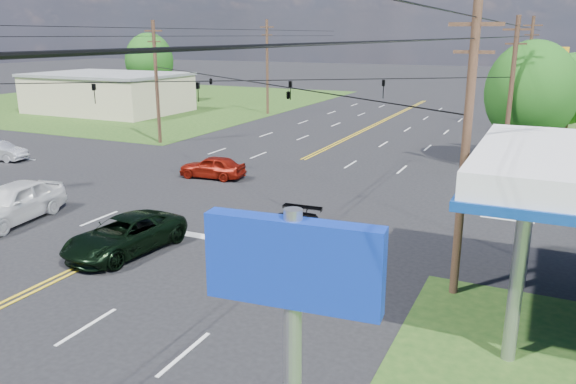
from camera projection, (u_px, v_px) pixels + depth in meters
The scene contains 21 objects.
ground at pixel (247, 187), 32.09m from camera, with size 280.00×280.00×0.00m, color black.
grass_nw at pixel (134, 101), 74.30m from camera, with size 46.00×48.00×0.03m, color #1D4114.
stop_bar at pixel (258, 247), 23.07m from camera, with size 10.00×0.50×0.02m, color silver.
retail_nw at pixel (109, 94), 63.00m from camera, with size 16.00×11.00×4.00m, color #C1B591.
pole_se at pixel (465, 150), 17.60m from camera, with size 1.60×0.28×9.50m.
pole_nw at pixel (156, 81), 43.92m from camera, with size 1.60×0.28×9.50m.
pole_ne at pixel (510, 96), 33.29m from camera, with size 1.60×0.28×9.50m.
pole_left_far at pixel (267, 66), 60.42m from camera, with size 1.60×0.28×10.00m.
pole_right_far at pixel (528, 73), 49.78m from camera, with size 1.60×0.28×10.00m.
span_wire_signals at pixel (244, 81), 30.47m from camera, with size 26.00×18.00×1.13m.
power_lines at pixel (224, 31), 28.02m from camera, with size 26.04×100.00×0.64m.
tree_right_a at pixel (531, 93), 35.51m from camera, with size 5.70×5.70×8.18m.
tree_right_b at pixel (571, 89), 45.12m from camera, with size 4.94×4.94×7.09m.
tree_far_l at pixel (149, 61), 71.67m from camera, with size 6.08×6.08×8.72m.
pickup_dkgreen at pixel (125, 235), 22.29m from camera, with size 2.41×5.22×1.45m, color black.
suv_black at pixel (282, 239), 21.89m from camera, with size 2.04×5.01×1.45m, color black.
pickup_white at pixel (12, 203), 25.92m from camera, with size 2.18×5.42×1.85m, color silver.
sedan_silver at pixel (0, 151), 38.80m from camera, with size 1.35×3.88×1.28m, color silver.
sedan_red at pixel (212, 167), 33.97m from camera, with size 1.62×4.03×1.37m, color maroon.
polesign_se at pixel (293, 345), 6.22m from camera, with size 1.97×0.43×6.66m.
polesign_ne at pixel (549, 73), 37.36m from camera, with size 2.13×0.30×7.71m.
Camera 1 is at (15.30, -15.03, 8.39)m, focal length 35.00 mm.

